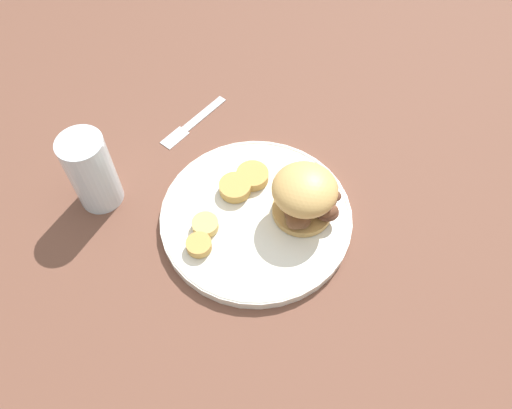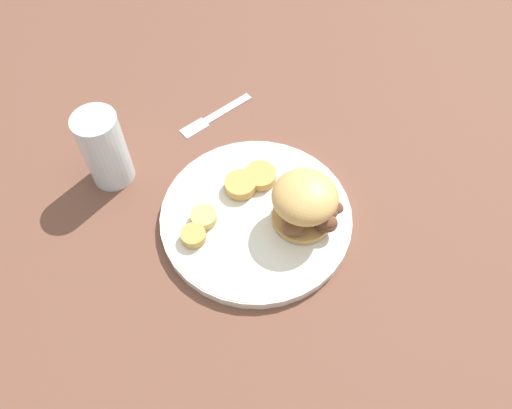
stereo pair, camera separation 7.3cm
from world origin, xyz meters
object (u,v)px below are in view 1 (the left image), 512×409
Objects in this scene: sandwich at (306,196)px; fork at (194,122)px; dinner_plate at (256,216)px; drinking_glass at (91,172)px.

sandwich is 0.71× the size of fork.
sandwich reaches higher than fork.
drinking_glass is at bearing 21.06° from dinner_plate.
sandwich is 0.28m from fork.
dinner_plate is 0.25m from drinking_glass.
dinner_plate reaches higher than fork.
drinking_glass is at bearing 81.08° from fork.
sandwich is at bearing -156.37° from drinking_glass.
fork is 0.22m from drinking_glass.
drinking_glass reaches higher than sandwich.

